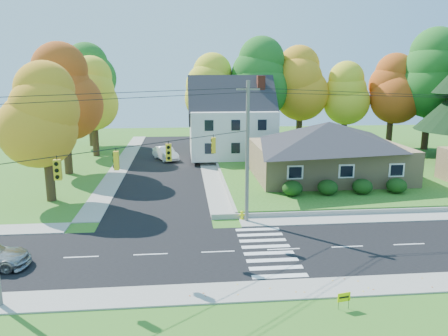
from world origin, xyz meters
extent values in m
plane|color=#3D7923|center=(0.00, 0.00, 0.00)|extent=(120.00, 120.00, 0.00)
cube|color=black|center=(0.00, 0.00, 0.01)|extent=(90.00, 8.00, 0.02)
cube|color=black|center=(-8.00, 26.00, 0.01)|extent=(8.00, 44.00, 0.02)
cube|color=#9C9A90|center=(0.00, 5.00, 0.04)|extent=(90.00, 2.00, 0.08)
cube|color=#9C9A90|center=(0.00, -5.00, 0.04)|extent=(90.00, 2.00, 0.08)
cube|color=#3D7923|center=(13.00, 21.00, 0.25)|extent=(30.00, 30.00, 0.50)
cube|color=tan|center=(8.00, 16.00, 2.10)|extent=(14.00, 10.00, 3.20)
pyramid|color=#26262B|center=(8.00, 16.00, 4.80)|extent=(14.60, 10.60, 2.20)
cube|color=silver|center=(0.00, 28.00, 3.30)|extent=(10.00, 8.00, 5.60)
pyramid|color=#26262B|center=(0.00, 28.00, 7.30)|extent=(10.40, 8.40, 2.40)
cube|color=brown|center=(3.50, 28.00, 5.30)|extent=(0.90, 0.90, 9.60)
ellipsoid|color=#163A10|center=(3.00, 9.80, 1.14)|extent=(1.70, 1.70, 1.27)
ellipsoid|color=#163A10|center=(6.00, 9.80, 1.14)|extent=(1.70, 1.70, 1.27)
ellipsoid|color=#163A10|center=(9.00, 9.80, 1.14)|extent=(1.70, 1.70, 1.27)
ellipsoid|color=#163A10|center=(12.00, 9.80, 1.14)|extent=(1.70, 1.70, 1.27)
cylinder|color=#666059|center=(-1.50, 5.20, 5.00)|extent=(0.26, 0.26, 10.00)
cube|color=#666059|center=(-1.50, 5.20, 9.40)|extent=(1.60, 0.12, 0.12)
cube|color=gold|center=(-12.00, -3.20, 5.95)|extent=(0.34, 0.26, 1.00)
cube|color=gold|center=(-9.50, -1.20, 5.95)|extent=(0.26, 0.34, 1.00)
cube|color=gold|center=(-6.80, 0.95, 5.95)|extent=(0.34, 0.26, 1.00)
cube|color=gold|center=(-4.00, 3.20, 5.95)|extent=(0.26, 0.34, 1.00)
cylinder|color=black|center=(-8.00, 0.00, 6.60)|extent=(13.02, 10.43, 0.04)
cylinder|color=#3F2A19|center=(-2.00, 34.00, 3.20)|extent=(0.80, 0.80, 5.40)
sphere|color=yellow|center=(-2.00, 34.00, 7.10)|extent=(6.72, 6.72, 6.72)
sphere|color=yellow|center=(-2.00, 34.00, 8.78)|extent=(5.91, 5.91, 5.91)
sphere|color=yellow|center=(-2.00, 34.00, 10.46)|extent=(5.11, 5.11, 5.11)
cylinder|color=#3F2A19|center=(4.00, 33.00, 3.65)|extent=(0.86, 0.86, 6.30)
sphere|color=#226E21|center=(4.00, 33.00, 8.20)|extent=(7.84, 7.84, 7.84)
sphere|color=#226E21|center=(4.00, 33.00, 10.16)|extent=(6.90, 6.90, 6.90)
sphere|color=#226E21|center=(4.00, 33.00, 12.12)|extent=(5.96, 5.96, 5.96)
cylinder|color=#3F2A19|center=(10.00, 34.00, 3.43)|extent=(0.83, 0.83, 5.85)
sphere|color=orange|center=(10.00, 34.00, 7.65)|extent=(7.28, 7.28, 7.28)
sphere|color=orange|center=(10.00, 34.00, 9.47)|extent=(6.41, 6.41, 6.41)
sphere|color=orange|center=(10.00, 34.00, 11.29)|extent=(5.53, 5.53, 5.53)
cylinder|color=#3F2A19|center=(16.00, 33.00, 2.98)|extent=(0.77, 0.77, 4.95)
sphere|color=yellow|center=(16.00, 33.00, 6.55)|extent=(6.16, 6.16, 6.16)
sphere|color=yellow|center=(16.00, 33.00, 8.09)|extent=(5.42, 5.42, 5.42)
sphere|color=yellow|center=(16.00, 33.00, 9.63)|extent=(4.68, 4.68, 4.68)
cylinder|color=#3F2A19|center=(22.00, 32.00, 3.20)|extent=(0.80, 0.80, 5.40)
sphere|color=#B44B16|center=(22.00, 32.00, 7.10)|extent=(6.72, 6.72, 6.72)
sphere|color=#B44B16|center=(22.00, 32.00, 8.78)|extent=(5.91, 5.91, 5.91)
sphere|color=#B44B16|center=(22.00, 32.00, 10.46)|extent=(5.11, 5.11, 5.11)
cylinder|color=#3F2A19|center=(26.00, 30.00, 3.88)|extent=(0.89, 0.89, 6.75)
sphere|color=#226E21|center=(26.00, 30.00, 8.75)|extent=(8.40, 8.40, 8.40)
sphere|color=#226E21|center=(26.00, 30.00, 10.85)|extent=(7.39, 7.39, 7.39)
sphere|color=#226E21|center=(26.00, 30.00, 12.95)|extent=(6.38, 6.38, 6.38)
cylinder|color=#3F2A19|center=(-17.00, 12.00, 2.48)|extent=(0.77, 0.77, 4.95)
sphere|color=orange|center=(-17.00, 12.00, 6.05)|extent=(6.16, 6.16, 6.16)
sphere|color=orange|center=(-17.00, 12.00, 7.59)|extent=(5.42, 5.42, 5.42)
sphere|color=orange|center=(-17.00, 12.00, 9.13)|extent=(4.68, 4.68, 4.68)
cylinder|color=#3F2A19|center=(-18.00, 22.00, 2.93)|extent=(0.83, 0.83, 5.85)
sphere|color=#B44B16|center=(-18.00, 22.00, 7.15)|extent=(7.28, 7.28, 7.28)
sphere|color=#B44B16|center=(-18.00, 22.00, 8.97)|extent=(6.41, 6.41, 6.41)
sphere|color=#B44B16|center=(-18.00, 22.00, 10.79)|extent=(5.53, 5.53, 5.53)
cylinder|color=#3F2A19|center=(-17.00, 32.00, 2.70)|extent=(0.80, 0.80, 5.40)
sphere|color=yellow|center=(-17.00, 32.00, 6.60)|extent=(6.72, 6.72, 6.72)
sphere|color=yellow|center=(-17.00, 32.00, 8.28)|extent=(5.91, 5.91, 5.91)
sphere|color=yellow|center=(-17.00, 32.00, 9.96)|extent=(5.11, 5.11, 5.11)
cylinder|color=#3F2A19|center=(-19.00, 40.00, 3.15)|extent=(0.86, 0.86, 6.30)
sphere|color=#226E21|center=(-19.00, 40.00, 7.70)|extent=(7.84, 7.84, 7.84)
sphere|color=#226E21|center=(-19.00, 40.00, 9.66)|extent=(6.90, 6.90, 6.90)
sphere|color=#226E21|center=(-19.00, 40.00, 11.62)|extent=(5.96, 5.96, 5.96)
imported|color=silver|center=(-8.07, 28.40, 0.82)|extent=(3.46, 5.10, 1.59)
cylinder|color=#FDF512|center=(-1.78, 5.60, 0.04)|extent=(0.31, 0.31, 0.09)
cylinder|color=#FDF512|center=(-1.78, 5.60, 0.30)|extent=(0.21, 0.21, 0.48)
sphere|color=#FDF512|center=(-1.78, 5.60, 0.59)|extent=(0.23, 0.23, 0.23)
cylinder|color=#FDF512|center=(-1.78, 5.60, 0.39)|extent=(0.40, 0.13, 0.10)
cylinder|color=black|center=(0.92, -6.95, 0.27)|extent=(0.02, 0.02, 0.54)
cylinder|color=black|center=(1.39, -6.95, 0.27)|extent=(0.02, 0.02, 0.54)
cube|color=#F0EF00|center=(1.15, -6.95, 0.59)|extent=(0.64, 0.15, 0.43)
camera|label=1|loc=(-5.99, -24.35, 10.58)|focal=35.00mm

